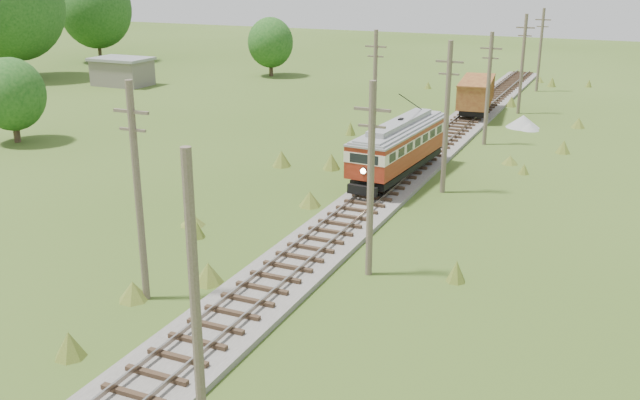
% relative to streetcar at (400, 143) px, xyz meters
% --- Properties ---
extents(railbed_main, '(3.60, 96.00, 0.57)m').
position_rel_streetcar_xyz_m(railbed_main, '(0.00, 1.66, -2.22)').
color(railbed_main, '#605B54').
rests_on(railbed_main, ground).
extents(streetcar, '(3.29, 11.16, 5.06)m').
position_rel_streetcar_xyz_m(streetcar, '(0.00, 0.00, 0.00)').
color(streetcar, black).
rests_on(streetcar, ground).
extents(gondola, '(3.69, 8.54, 2.75)m').
position_rel_streetcar_xyz_m(gondola, '(0.00, 21.94, -0.37)').
color(gondola, black).
rests_on(gondola, ground).
extents(gravel_pile, '(2.88, 3.06, 1.05)m').
position_rel_streetcar_xyz_m(gravel_pile, '(4.83, 18.74, -1.92)').
color(gravel_pile, gray).
rests_on(gravel_pile, ground).
extents(utility_pole_r_1, '(0.30, 0.30, 8.80)m').
position_rel_streetcar_xyz_m(utility_pole_r_1, '(3.10, -27.34, 1.99)').
color(utility_pole_r_1, brown).
rests_on(utility_pole_r_1, ground).
extents(utility_pole_r_2, '(1.60, 0.30, 8.60)m').
position_rel_streetcar_xyz_m(utility_pole_r_2, '(3.30, -14.34, 2.01)').
color(utility_pole_r_2, brown).
rests_on(utility_pole_r_2, ground).
extents(utility_pole_r_3, '(1.60, 0.30, 9.00)m').
position_rel_streetcar_xyz_m(utility_pole_r_3, '(3.20, -1.34, 2.22)').
color(utility_pole_r_3, brown).
rests_on(utility_pole_r_3, ground).
extents(utility_pole_r_4, '(1.60, 0.30, 8.40)m').
position_rel_streetcar_xyz_m(utility_pole_r_4, '(3.00, 11.66, 1.91)').
color(utility_pole_r_4, brown).
rests_on(utility_pole_r_4, ground).
extents(utility_pole_r_5, '(1.60, 0.30, 8.90)m').
position_rel_streetcar_xyz_m(utility_pole_r_5, '(3.40, 24.66, 2.17)').
color(utility_pole_r_5, brown).
rests_on(utility_pole_r_5, ground).
extents(utility_pole_r_6, '(1.60, 0.30, 8.70)m').
position_rel_streetcar_xyz_m(utility_pole_r_6, '(3.20, 37.66, 2.06)').
color(utility_pole_r_6, brown).
rests_on(utility_pole_r_6, ground).
extents(utility_pole_l_a, '(1.60, 0.30, 9.00)m').
position_rel_streetcar_xyz_m(utility_pole_l_a, '(-4.20, -20.34, 2.22)').
color(utility_pole_l_a, brown).
rests_on(utility_pole_l_a, ground).
extents(utility_pole_l_b, '(1.60, 0.30, 8.60)m').
position_rel_streetcar_xyz_m(utility_pole_l_b, '(-4.50, 7.66, 2.01)').
color(utility_pole_l_b, brown).
rests_on(utility_pole_l_b, ground).
extents(tree_left_4, '(11.34, 11.34, 14.61)m').
position_rel_streetcar_xyz_m(tree_left_4, '(-54.00, 21.66, 5.95)').
color(tree_left_4, '#38281C').
rests_on(tree_left_4, ground).
extents(tree_left_5, '(9.66, 9.66, 12.44)m').
position_rel_streetcar_xyz_m(tree_left_5, '(-56.00, 37.66, 4.71)').
color(tree_left_5, '#38281C').
rests_on(tree_left_5, ground).
extents(tree_mid_a, '(5.46, 5.46, 7.03)m').
position_rel_streetcar_xyz_m(tree_mid_a, '(-28.00, 35.66, 1.61)').
color(tree_mid_a, '#38281C').
rests_on(tree_mid_a, ground).
extents(tree_mid_c, '(5.04, 5.04, 6.49)m').
position_rel_streetcar_xyz_m(tree_mid_c, '(-30.00, -2.34, 1.30)').
color(tree_mid_c, '#38281C').
rests_on(tree_mid_c, ground).
extents(shed, '(6.40, 4.40, 3.10)m').
position_rel_streetcar_xyz_m(shed, '(-40.00, 22.66, -0.84)').
color(shed, slate).
rests_on(shed, ground).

